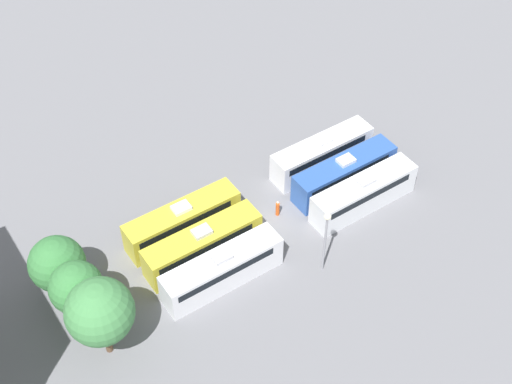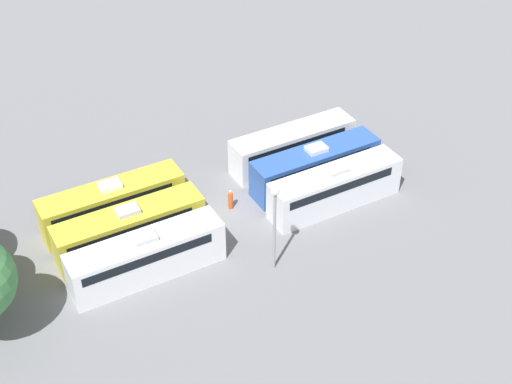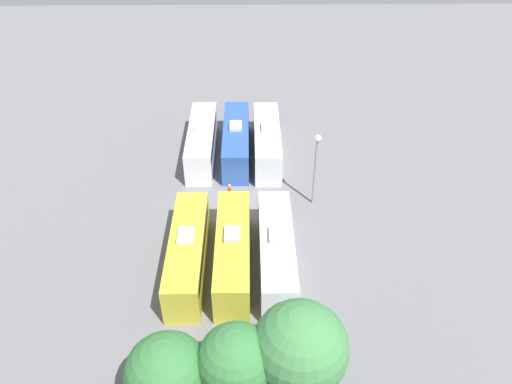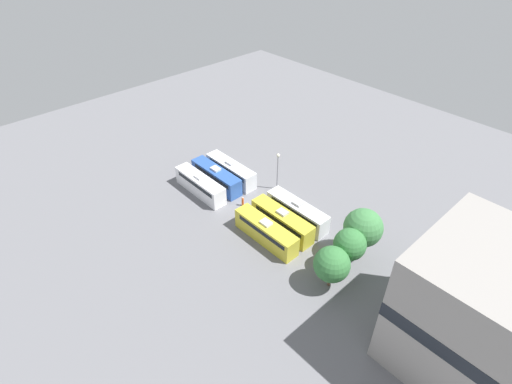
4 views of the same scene
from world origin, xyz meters
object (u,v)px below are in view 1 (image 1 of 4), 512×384
at_px(bus_2, 322,153).
at_px(bus_3, 222,269).
at_px(bus_0, 363,193).
at_px(bus_1, 344,173).
at_px(bus_4, 202,244).
at_px(light_pole, 326,232).
at_px(tree_0, 100,312).
at_px(tree_2, 57,264).
at_px(worker_person, 278,209).
at_px(tree_1, 76,288).
at_px(bus_5, 182,220).

xyz_separation_m(bus_2, bus_3, (-6.75, 15.83, 0.00)).
xyz_separation_m(bus_0, bus_1, (3.10, -0.21, 0.00)).
relative_size(bus_1, bus_4, 1.00).
bearing_deg(bus_4, bus_0, -101.10).
xyz_separation_m(light_pole, tree_0, (2.98, 18.92, 0.35)).
distance_m(bus_0, tree_2, 28.01).
bearing_deg(worker_person, tree_0, 102.89).
relative_size(light_pole, tree_0, 0.89).
height_order(bus_4, tree_1, tree_1).
distance_m(light_pole, tree_2, 22.03).
distance_m(worker_person, light_pole, 8.45).
height_order(bus_0, tree_0, tree_0).
bearing_deg(tree_0, worker_person, -77.11).
bearing_deg(bus_5, light_pole, -142.35).
relative_size(bus_0, bus_3, 1.00).
height_order(bus_1, bus_3, same).
bearing_deg(bus_0, bus_4, 78.90).
bearing_deg(bus_2, bus_5, 90.31).
relative_size(bus_0, bus_4, 1.00).
height_order(bus_4, light_pole, light_pole).
height_order(bus_2, tree_2, tree_2).
xyz_separation_m(tree_0, tree_2, (7.16, 0.62, -1.32)).
height_order(bus_3, bus_4, same).
bearing_deg(light_pole, tree_0, 81.06).
relative_size(bus_3, worker_person, 6.30).
height_order(bus_0, bus_5, same).
relative_size(worker_person, light_pole, 0.25).
bearing_deg(light_pole, bus_3, 65.43).
xyz_separation_m(bus_5, light_pole, (-10.31, -7.95, 3.08)).
bearing_deg(tree_1, worker_person, -87.04).
height_order(bus_3, bus_5, same).
relative_size(bus_5, light_pole, 1.55).
xyz_separation_m(bus_3, light_pole, (-3.64, -7.96, 3.08)).
distance_m(bus_0, bus_2, 6.54).
relative_size(bus_3, bus_5, 1.00).
relative_size(bus_5, tree_0, 1.38).
distance_m(bus_2, tree_2, 27.48).
height_order(bus_0, bus_3, same).
bearing_deg(tree_2, bus_1, -96.62).
bearing_deg(tree_1, bus_2, -81.64).
bearing_deg(tree_0, tree_1, 7.45).
bearing_deg(bus_4, tree_2, 74.52).
xyz_separation_m(bus_0, bus_2, (6.54, -0.18, 0.00)).
bearing_deg(worker_person, bus_5, 71.09).
bearing_deg(bus_1, bus_3, 101.78).
height_order(light_pole, tree_2, light_pole).
bearing_deg(bus_2, tree_1, 98.36).
bearing_deg(bus_2, worker_person, 111.94).
bearing_deg(bus_5, bus_3, 179.90).
distance_m(bus_1, bus_2, 3.44).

